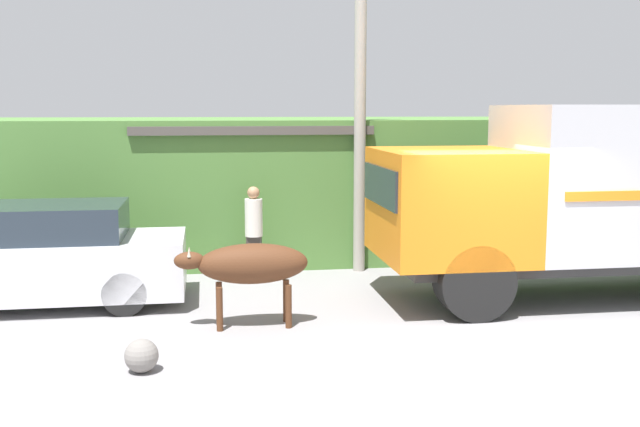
{
  "coord_description": "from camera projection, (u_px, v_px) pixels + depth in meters",
  "views": [
    {
      "loc": [
        -4.21,
        -9.86,
        3.06
      ],
      "look_at": [
        -2.55,
        0.82,
        1.53
      ],
      "focal_mm": 42.0,
      "sensor_mm": 36.0,
      "label": 1
    }
  ],
  "objects": [
    {
      "name": "ground_plane",
      "position": [
        504.0,
        323.0,
        10.72
      ],
      "size": [
        60.0,
        60.0,
        0.0
      ],
      "primitive_type": "plane",
      "color": "gray"
    },
    {
      "name": "hillside_embankment",
      "position": [
        390.0,
        180.0,
        17.11
      ],
      "size": [
        32.0,
        5.61,
        2.83
      ],
      "color": "#4C7A38",
      "rests_on": "ground_plane"
    },
    {
      "name": "building_backdrop",
      "position": [
        250.0,
        192.0,
        15.08
      ],
      "size": [
        4.48,
        2.7,
        2.73
      ],
      "color": "#99ADB7",
      "rests_on": "ground_plane"
    },
    {
      "name": "cargo_truck",
      "position": [
        612.0,
        191.0,
        11.98
      ],
      "size": [
        7.2,
        2.38,
        3.11
      ],
      "rotation": [
        0.0,
        0.0,
        -0.03
      ],
      "color": "#2D2D2D",
      "rests_on": "ground_plane"
    },
    {
      "name": "brown_cow",
      "position": [
        250.0,
        265.0,
        10.45
      ],
      "size": [
        1.86,
        0.57,
        1.19
      ],
      "rotation": [
        0.0,
        0.0,
        -0.07
      ],
      "color": "#512D19",
      "rests_on": "ground_plane"
    },
    {
      "name": "parked_suv",
      "position": [
        36.0,
        257.0,
        11.55
      ],
      "size": [
        4.57,
        1.75,
        1.59
      ],
      "rotation": [
        0.0,
        0.0,
        0.05
      ],
      "color": "silver",
      "rests_on": "ground_plane"
    },
    {
      "name": "pedestrian_on_hill",
      "position": [
        254.0,
        228.0,
        13.42
      ],
      "size": [
        0.36,
        0.36,
        1.67
      ],
      "rotation": [
        0.0,
        0.0,
        2.99
      ],
      "color": "#38332D",
      "rests_on": "ground_plane"
    },
    {
      "name": "utility_pole",
      "position": [
        360.0,
        89.0,
        13.73
      ],
      "size": [
        0.9,
        0.22,
        6.55
      ],
      "color": "#9E998E",
      "rests_on": "ground_plane"
    },
    {
      "name": "roadside_rock",
      "position": [
        141.0,
        356.0,
        8.71
      ],
      "size": [
        0.4,
        0.4,
        0.4
      ],
      "color": "gray",
      "rests_on": "ground_plane"
    }
  ]
}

